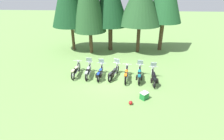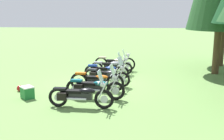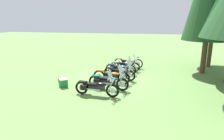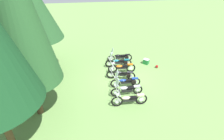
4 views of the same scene
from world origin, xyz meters
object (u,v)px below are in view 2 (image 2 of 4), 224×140
at_px(dropped_helmet, 20,88).
at_px(motorcycle_1, 112,66).
at_px(motorcycle_4, 97,81).
at_px(picnic_cooler, 27,92).
at_px(motorcycle_2, 106,70).
at_px(motorcycle_5, 94,87).
at_px(motorcycle_3, 106,75).
at_px(motorcycle_6, 80,95).
at_px(motorcycle_0, 115,62).

bearing_deg(dropped_helmet, motorcycle_1, 132.06).
height_order(motorcycle_4, picnic_cooler, motorcycle_4).
distance_m(motorcycle_2, motorcycle_5, 3.07).
height_order(motorcycle_1, picnic_cooler, motorcycle_1).
xyz_separation_m(motorcycle_3, motorcycle_5, (2.00, -0.25, 0.02)).
distance_m(motorcycle_2, motorcycle_6, 4.12).
bearing_deg(motorcycle_5, motorcycle_6, -102.75).
relative_size(motorcycle_0, motorcycle_1, 1.04).
distance_m(motorcycle_1, motorcycle_4, 3.06).
height_order(motorcycle_0, motorcycle_4, motorcycle_4).
height_order(motorcycle_1, motorcycle_2, motorcycle_2).
xyz_separation_m(motorcycle_4, motorcycle_6, (2.04, -0.34, 0.01)).
relative_size(motorcycle_2, motorcycle_3, 1.01).
xyz_separation_m(motorcycle_3, motorcycle_4, (0.98, -0.27, 0.01)).
height_order(motorcycle_3, picnic_cooler, motorcycle_3).
height_order(motorcycle_5, motorcycle_6, motorcycle_5).
distance_m(motorcycle_1, dropped_helmet, 4.91).
bearing_deg(motorcycle_3, picnic_cooler, -124.89).
bearing_deg(motorcycle_5, motorcycle_4, 97.18).
bearing_deg(motorcycle_5, motorcycle_1, 90.85).
height_order(motorcycle_2, motorcycle_6, motorcycle_2).
relative_size(motorcycle_6, picnic_cooler, 3.72).
distance_m(picnic_cooler, dropped_helmet, 1.12).
distance_m(motorcycle_2, dropped_helmet, 4.12).
xyz_separation_m(motorcycle_0, dropped_helmet, (4.30, -3.72, -0.33)).
bearing_deg(motorcycle_6, motorcycle_2, 86.15).
relative_size(motorcycle_0, motorcycle_4, 1.00).
relative_size(motorcycle_2, picnic_cooler, 3.54).
relative_size(motorcycle_2, motorcycle_6, 0.95).
bearing_deg(motorcycle_0, motorcycle_6, -94.47).
xyz_separation_m(motorcycle_0, motorcycle_3, (3.07, -0.23, -0.01)).
bearing_deg(motorcycle_5, dropped_helmet, 173.05).
xyz_separation_m(motorcycle_1, picnic_cooler, (4.17, -2.96, -0.23)).
bearing_deg(motorcycle_2, motorcycle_5, -89.19).
distance_m(motorcycle_5, picnic_cooler, 2.59).
xyz_separation_m(motorcycle_2, dropped_helmet, (2.30, -3.40, -0.33)).
bearing_deg(motorcycle_4, motorcycle_2, 89.97).
bearing_deg(motorcycle_6, motorcycle_5, 74.17).
height_order(motorcycle_1, motorcycle_6, motorcycle_6).
relative_size(motorcycle_5, motorcycle_6, 1.00).
height_order(motorcycle_0, motorcycle_5, motorcycle_5).
xyz_separation_m(motorcycle_0, picnic_cooler, (5.19, -3.05, -0.22)).
bearing_deg(motorcycle_3, motorcycle_5, -78.96).
height_order(motorcycle_4, motorcycle_6, motorcycle_6).
distance_m(motorcycle_4, motorcycle_6, 2.07).
relative_size(motorcycle_2, motorcycle_5, 0.95).
bearing_deg(motorcycle_1, motorcycle_3, -93.56).
xyz_separation_m(motorcycle_0, motorcycle_6, (6.09, -0.83, 0.01)).
relative_size(motorcycle_0, dropped_helmet, 9.21).
relative_size(motorcycle_5, dropped_helmet, 9.29).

